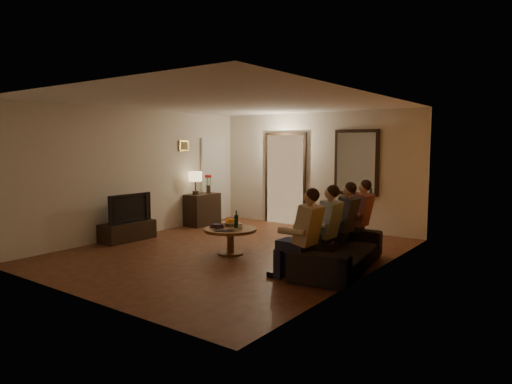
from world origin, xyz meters
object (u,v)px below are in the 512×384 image
Objects in this scene: tv at (127,208)px; coffee_table at (230,241)px; dresser at (202,209)px; person_c at (343,226)px; sofa at (340,248)px; tv_stand at (128,231)px; person_a at (304,239)px; bowl at (230,224)px; dog at (314,248)px; person_b at (325,232)px; wine_bottle at (236,219)px; laptop at (224,231)px; person_d at (358,221)px; table_lamp at (195,183)px.

tv is 1.08× the size of coffee_table.
person_c is (4.17, -1.25, 0.23)m from dresser.
coffee_table is (-1.92, -0.27, -0.09)m from sofa.
tv is at bearing -171.99° from coffee_table.
tv_stand is at bearing -167.79° from person_c.
bowl is at bearing 157.05° from person_a.
tv is 1.74× the size of dog.
coffee_table is (2.35, 0.33, -0.42)m from tv.
person_b is 0.47m from dog.
person_b is 3.87× the size of wine_bottle.
person_a is (-0.10, -0.90, 0.28)m from sofa.
person_a is 3.87× the size of wine_bottle.
laptop is at bearing 97.63° from sofa.
wine_bottle is 0.94× the size of laptop.
person_c is 1.00× the size of person_d.
table_lamp is 2.10m from tv_stand.
tv_stand is 2.37m from coffee_table.
dresser is at bearing 105.24° from laptop.
table_lamp is at bearing 0.00° from tv.
sofa reaches higher than laptop.
laptop is at bearing -70.35° from coffee_table.
person_c reaches higher than coffee_table.
tv_stand is 2.46m from laptop.
person_b is (4.17, -1.85, 0.23)m from dresser.
person_c is (4.17, 0.90, -0.05)m from tv.
coffee_table is 2.91× the size of wine_bottle.
coffee_table is (-1.54, -0.16, -0.06)m from dog.
dresser is 0.69× the size of person_d.
person_a is (4.17, -0.30, -0.05)m from tv.
coffee_table is at bearing 160.99° from person_a.
table_lamp is at bearing 151.87° from person_a.
person_d is at bearing 31.15° from wine_bottle.
tv_stand is 0.91× the size of person_b.
person_a is at bearing -28.13° from table_lamp.
table_lamp is at bearing 166.14° from person_c.
wine_bottle is at bearing -79.82° from tv.
person_d is 2.22m from bowl.
person_a is 1.00× the size of person_b.
table_lamp is 1.64× the size of laptop.
sofa reaches higher than bowl.
dog reaches higher than laptop.
table_lamp is 0.45× the size of person_c.
person_c is at bearing 60.37° from dog.
table_lamp is at bearing 147.49° from bowl.
table_lamp reaches higher than dresser.
tv_stand is at bearing -169.82° from wine_bottle.
sofa is 0.42m from person_c.
tv is 2.24m from bowl.
dresser is 0.69× the size of person_a.
person_c is at bearing -16.67° from dresser.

